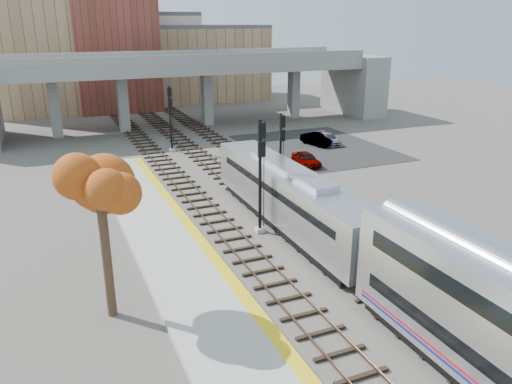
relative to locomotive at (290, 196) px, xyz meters
name	(u,v)px	position (x,y,z in m)	size (l,w,h in m)	color
ground	(349,293)	(-1.00, -8.88, -2.28)	(160.00, 160.00, 0.00)	#47423D
platform	(217,322)	(-8.25, -8.88, -2.10)	(4.50, 60.00, 0.35)	#9E9E99
yellow_strip	(255,309)	(-6.35, -8.88, -1.92)	(0.70, 60.00, 0.01)	yellow
tracks	(266,209)	(-0.07, 3.62, -2.20)	(10.70, 95.00, 0.25)	black
overpass	(191,81)	(3.92, 36.12, 3.53)	(54.00, 12.00, 9.50)	slate
buildings_far	(132,55)	(0.26, 57.69, 5.60)	(43.00, 21.00, 20.60)	tan
parking_lot	(315,147)	(13.00, 19.12, -2.26)	(14.00, 18.00, 0.04)	black
locomotive	(290,196)	(0.00, 0.00, 0.00)	(3.02, 19.05, 4.10)	#A8AAB2
signal_mast_near	(260,177)	(-2.10, 0.08, 1.57)	(0.60, 0.64, 7.57)	#9E9E99
signal_mast_mid	(281,158)	(2.00, 5.50, 1.03)	(0.60, 0.64, 6.77)	#9E9E99
signal_mast_far	(171,120)	(-2.10, 23.56, 1.14)	(0.60, 0.64, 6.93)	#9E9E99
tree	(99,189)	(-12.57, -6.07, 4.10)	(3.60, 3.60, 8.60)	#382619
car_a	(306,159)	(8.44, 12.94, -1.58)	(1.56, 3.87, 1.32)	#99999E
car_b	(316,139)	(13.48, 19.83, -1.57)	(1.42, 4.06, 1.34)	#99999E
car_c	(328,139)	(14.96, 19.72, -1.64)	(1.68, 4.14, 1.20)	#99999E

